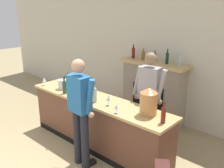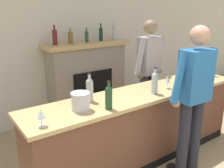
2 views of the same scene
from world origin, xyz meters
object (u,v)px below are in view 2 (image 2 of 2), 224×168
(wine_glass_mid_counter, at_px, (41,114))
(ice_bucket_steel, at_px, (81,101))
(wine_bottle_riesling_slim, at_px, (90,89))
(fireplace_stone, at_px, (87,79))
(wine_glass_by_dispenser, at_px, (168,79))
(person_bartender, at_px, (149,71))
(wine_bottle_cabernet_heavy, at_px, (109,97))
(wine_glass_back_row, at_px, (192,79))
(copper_dispenser, at_px, (193,64))
(wine_bottle_merlot_tall, at_px, (211,67))
(person_customer, at_px, (193,98))
(wine_bottle_chardonnay_pale, at_px, (155,82))

(wine_glass_mid_counter, bearing_deg, ice_bucket_steel, 15.27)
(wine_glass_mid_counter, bearing_deg, wine_bottle_riesling_slim, 23.00)
(fireplace_stone, height_order, wine_glass_by_dispenser, fireplace_stone)
(person_bartender, distance_m, wine_bottle_riesling_slim, 1.50)
(wine_bottle_cabernet_heavy, xyz_separation_m, wine_glass_back_row, (1.34, -0.02, -0.03))
(copper_dispenser, xyz_separation_m, wine_glass_mid_counter, (-2.44, -0.25, -0.10))
(wine_glass_by_dispenser, distance_m, wine_glass_back_row, 0.35)
(wine_bottle_merlot_tall, relative_size, wine_glass_by_dispenser, 1.72)
(person_customer, relative_size, wine_glass_back_row, 11.73)
(wine_glass_back_row, bearing_deg, wine_bottle_chardonnay_pale, 170.49)
(fireplace_stone, distance_m, wine_bottle_riesling_slim, 1.80)
(wine_bottle_chardonnay_pale, xyz_separation_m, wine_bottle_merlot_tall, (1.30, 0.09, -0.01))
(person_bartender, xyz_separation_m, wine_glass_by_dispenser, (-0.33, -0.70, 0.08))
(wine_glass_mid_counter, bearing_deg, wine_bottle_cabernet_heavy, -1.85)
(wine_bottle_cabernet_heavy, xyz_separation_m, wine_glass_mid_counter, (-0.72, 0.02, -0.02))
(fireplace_stone, xyz_separation_m, wine_glass_by_dispenser, (0.23, -1.72, 0.37))
(copper_dispenser, height_order, wine_bottle_merlot_tall, copper_dispenser)
(wine_bottle_merlot_tall, bearing_deg, wine_bottle_chardonnay_pale, -175.91)
(copper_dispenser, xyz_separation_m, wine_bottle_riesling_slim, (-1.76, 0.04, -0.07))
(wine_bottle_merlot_tall, distance_m, wine_glass_back_row, 0.73)
(person_customer, height_order, wine_bottle_merlot_tall, person_customer)
(fireplace_stone, distance_m, wine_glass_by_dispenser, 1.77)
(copper_dispenser, distance_m, wine_bottle_merlot_tall, 0.35)
(copper_dispenser, bearing_deg, fireplace_stone, 120.40)
(person_customer, xyz_separation_m, ice_bucket_steel, (-1.14, 0.53, 0.04))
(fireplace_stone, height_order, wine_bottle_chardonnay_pale, fireplace_stone)
(wine_bottle_riesling_slim, bearing_deg, person_bartender, 20.28)
(ice_bucket_steel, height_order, wine_glass_back_row, ice_bucket_steel)
(wine_bottle_cabernet_heavy, bearing_deg, wine_bottle_chardonnay_pale, 5.85)
(wine_glass_by_dispenser, bearing_deg, wine_glass_mid_counter, -176.61)
(person_customer, height_order, wine_bottle_riesling_slim, person_customer)
(fireplace_stone, relative_size, wine_glass_by_dispenser, 9.43)
(wine_bottle_cabernet_heavy, height_order, wine_glass_mid_counter, wine_bottle_cabernet_heavy)
(wine_bottle_riesling_slim, distance_m, wine_bottle_merlot_tall, 2.09)
(wine_bottle_riesling_slim, height_order, wine_glass_mid_counter, wine_bottle_riesling_slim)
(person_customer, height_order, wine_glass_by_dispenser, person_customer)
(wine_bottle_chardonnay_pale, xyz_separation_m, wine_glass_mid_counter, (-1.46, -0.05, -0.03))
(wine_bottle_cabernet_heavy, bearing_deg, wine_glass_by_dispenser, 7.04)
(wine_bottle_chardonnay_pale, distance_m, wine_glass_mid_counter, 1.46)
(copper_dispenser, height_order, wine_bottle_riesling_slim, copper_dispenser)
(wine_bottle_cabernet_heavy, relative_size, wine_glass_by_dispenser, 1.70)
(person_customer, height_order, person_bartender, person_customer)
(copper_dispenser, xyz_separation_m, wine_glass_by_dispenser, (-0.69, -0.15, -0.09))
(fireplace_stone, xyz_separation_m, wine_bottle_chardonnay_pale, (-0.06, -1.77, 0.40))
(wine_bottle_chardonnay_pale, height_order, wine_bottle_merlot_tall, wine_bottle_chardonnay_pale)
(person_customer, relative_size, wine_glass_mid_counter, 10.88)
(person_bartender, bearing_deg, wine_glass_mid_counter, -158.83)
(person_bartender, bearing_deg, wine_glass_back_row, -91.25)
(wine_glass_mid_counter, bearing_deg, person_bartender, 21.17)
(wine_glass_back_row, bearing_deg, wine_bottle_riesling_slim, 166.46)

